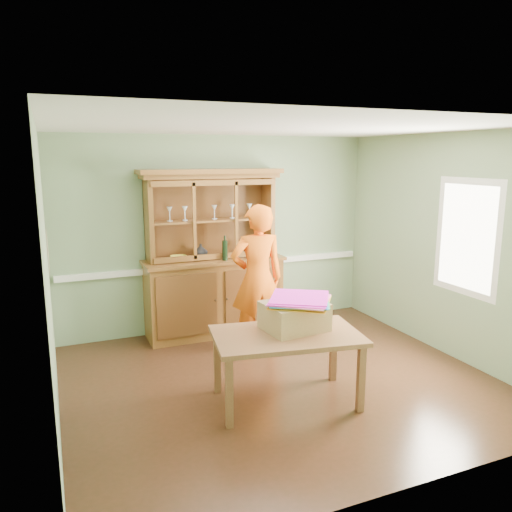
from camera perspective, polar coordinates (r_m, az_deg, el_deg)
name	(u,v)px	position (r m, az deg, el deg)	size (l,w,h in m)	color
floor	(279,381)	(5.64, 2.70, -14.05)	(4.50, 4.50, 0.00)	#432315
ceiling	(282,127)	(5.10, 2.99, 14.49)	(4.50, 4.50, 0.00)	white
wall_back	(219,233)	(7.04, -4.20, 2.59)	(4.50, 4.50, 0.00)	gray
wall_left	(48,281)	(4.72, -22.68, -2.64)	(4.00, 4.00, 0.00)	gray
wall_right	(448,246)	(6.49, 21.08, 1.11)	(4.00, 4.00, 0.00)	gray
wall_front	(407,316)	(3.57, 16.89, -6.58)	(4.50, 4.50, 0.00)	gray
chair_rail	(220,265)	(7.10, -4.09, -1.04)	(4.41, 0.05, 0.08)	white
framed_map	(48,252)	(4.97, -22.64, 0.40)	(0.03, 0.60, 0.46)	#312213
window_panel	(467,237)	(6.24, 22.92, 1.99)	(0.03, 0.96, 1.36)	white
china_hutch	(213,277)	(6.85, -4.91, -2.44)	(1.92, 0.63, 2.25)	brown
dining_table	(287,342)	(4.97, 3.52, -9.75)	(1.55, 1.08, 0.71)	brown
cardboard_box	(294,316)	(5.02, 4.40, -6.85)	(0.59, 0.47, 0.28)	tan
kite_stack	(300,301)	(4.95, 5.03, -5.10)	(0.76, 0.76, 0.06)	orange
person	(257,279)	(6.18, 0.14, -2.62)	(0.68, 0.44, 1.85)	orange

